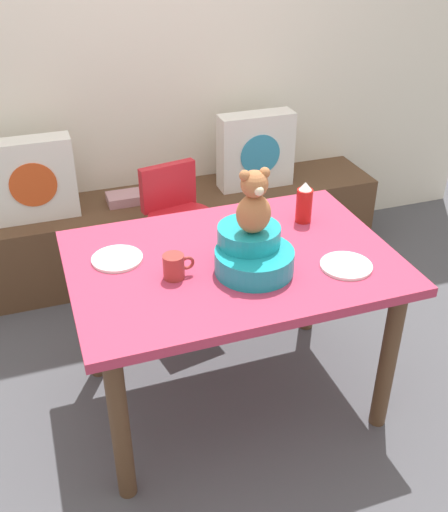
% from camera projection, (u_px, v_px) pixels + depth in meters
% --- Properties ---
extents(ground_plane, '(8.00, 8.00, 0.00)m').
position_uv_depth(ground_plane, '(231.00, 395.00, 2.74)').
color(ground_plane, '#4C4C51').
extents(back_wall, '(4.40, 0.10, 2.60)m').
position_uv_depth(back_wall, '(142.00, 37.00, 3.24)').
color(back_wall, silver).
rests_on(back_wall, ground_plane).
extents(window_bench, '(2.60, 0.44, 0.46)m').
position_uv_depth(window_bench, '(164.00, 232.00, 3.58)').
color(window_bench, brown).
rests_on(window_bench, ground_plane).
extents(pillow_floral_left, '(0.44, 0.15, 0.44)m').
position_uv_depth(pillow_floral_left, '(32.00, 180.00, 3.14)').
color(pillow_floral_left, white).
rests_on(pillow_floral_left, window_bench).
extents(pillow_floral_right, '(0.44, 0.15, 0.44)m').
position_uv_depth(pillow_floral_right, '(256.00, 151.00, 3.49)').
color(pillow_floral_right, white).
rests_on(pillow_floral_right, window_bench).
extents(book_stack, '(0.20, 0.14, 0.05)m').
position_uv_depth(book_stack, '(125.00, 198.00, 3.39)').
color(book_stack, '#BC8A92').
rests_on(book_stack, window_bench).
extents(dining_table, '(1.27, 0.89, 0.74)m').
position_uv_depth(dining_table, '(232.00, 280.00, 2.41)').
color(dining_table, '#B73351').
rests_on(dining_table, ground_plane).
extents(highchair, '(0.38, 0.49, 0.79)m').
position_uv_depth(highchair, '(180.00, 222.00, 3.08)').
color(highchair, red).
rests_on(highchair, ground_plane).
extents(infant_seat_teal, '(0.30, 0.33, 0.16)m').
position_uv_depth(infant_seat_teal, '(252.00, 252.00, 2.25)').
color(infant_seat_teal, teal).
rests_on(infant_seat_teal, dining_table).
extents(teddy_bear, '(0.13, 0.12, 0.25)m').
position_uv_depth(teddy_bear, '(254.00, 203.00, 2.14)').
color(teddy_bear, '#AE6B40').
rests_on(teddy_bear, infant_seat_teal).
extents(ketchup_bottle, '(0.07, 0.07, 0.18)m').
position_uv_depth(ketchup_bottle, '(304.00, 203.00, 2.57)').
color(ketchup_bottle, red).
rests_on(ketchup_bottle, dining_table).
extents(coffee_mug, '(0.12, 0.08, 0.09)m').
position_uv_depth(coffee_mug, '(174.00, 266.00, 2.21)').
color(coffee_mug, '#9E332D').
rests_on(coffee_mug, dining_table).
extents(dinner_plate_near, '(0.20, 0.20, 0.01)m').
position_uv_depth(dinner_plate_near, '(346.00, 266.00, 2.29)').
color(dinner_plate_near, white).
rests_on(dinner_plate_near, dining_table).
extents(dinner_plate_far, '(0.20, 0.20, 0.01)m').
position_uv_depth(dinner_plate_far, '(117.00, 259.00, 2.34)').
color(dinner_plate_far, white).
rests_on(dinner_plate_far, dining_table).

